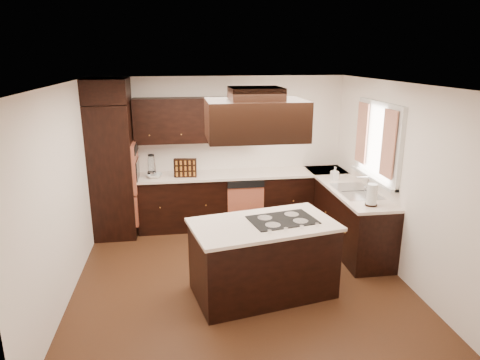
{
  "coord_description": "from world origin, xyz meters",
  "views": [
    {
      "loc": [
        -0.73,
        -5.06,
        2.82
      ],
      "look_at": [
        0.1,
        0.6,
        1.15
      ],
      "focal_mm": 32.0,
      "sensor_mm": 36.0,
      "label": 1
    }
  ],
  "objects_px": {
    "oven_column": "(113,171)",
    "range_hood": "(255,119)",
    "island": "(263,260)",
    "spice_rack": "(185,168)"
  },
  "relations": [
    {
      "from": "oven_column",
      "to": "range_hood",
      "type": "relative_size",
      "value": 2.02
    },
    {
      "from": "oven_column",
      "to": "island",
      "type": "relative_size",
      "value": 1.3
    },
    {
      "from": "island",
      "to": "range_hood",
      "type": "bearing_deg",
      "value": -153.93
    },
    {
      "from": "island",
      "to": "spice_rack",
      "type": "xyz_separation_m",
      "value": [
        -0.86,
        2.14,
        0.63
      ]
    },
    {
      "from": "oven_column",
      "to": "island",
      "type": "xyz_separation_m",
      "value": [
        2.0,
        -2.16,
        -0.62
      ]
    },
    {
      "from": "oven_column",
      "to": "island",
      "type": "distance_m",
      "value": 3.01
    },
    {
      "from": "oven_column",
      "to": "range_hood",
      "type": "xyz_separation_m",
      "value": [
        1.88,
        -2.25,
        1.1
      ]
    },
    {
      "from": "oven_column",
      "to": "range_hood",
      "type": "distance_m",
      "value": 3.13
    },
    {
      "from": "range_hood",
      "to": "oven_column",
      "type": "bearing_deg",
      "value": 129.74
    },
    {
      "from": "island",
      "to": "range_hood",
      "type": "relative_size",
      "value": 1.55
    }
  ]
}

